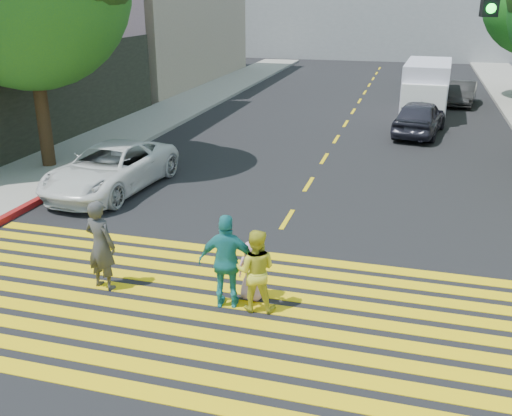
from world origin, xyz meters
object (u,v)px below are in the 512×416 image
at_px(pedestrian_man, 101,245).
at_px(white_sedan, 111,168).
at_px(pedestrian_woman, 255,270).
at_px(pedestrian_child, 252,271).
at_px(silver_car, 427,73).
at_px(dark_car_near, 420,117).
at_px(dark_car_parked, 462,93).
at_px(pedestrian_extra, 227,262).
at_px(white_van, 426,91).

relative_size(pedestrian_man, white_sedan, 0.38).
bearing_deg(pedestrian_woman, pedestrian_child, -71.57).
bearing_deg(silver_car, pedestrian_woman, 78.61).
xyz_separation_m(dark_car_near, dark_car_parked, (2.07, 7.62, -0.12)).
relative_size(pedestrian_child, dark_car_near, 0.28).
bearing_deg(pedestrian_man, dark_car_parked, -96.04).
bearing_deg(silver_car, pedestrian_man, 72.79).
bearing_deg(pedestrian_extra, dark_car_parked, -112.53).
xyz_separation_m(pedestrian_extra, silver_car, (3.61, 29.66, -0.18)).
relative_size(white_sedan, dark_car_parked, 1.33).
bearing_deg(pedestrian_extra, pedestrian_woman, 173.92).
xyz_separation_m(pedestrian_child, white_van, (3.10, 18.93, 0.59)).
bearing_deg(dark_car_near, pedestrian_child, 87.89).
height_order(dark_car_near, silver_car, silver_car).
distance_m(dark_car_near, dark_car_parked, 7.89).
bearing_deg(dark_car_near, pedestrian_woman, 88.74).
bearing_deg(pedestrian_child, dark_car_parked, -97.37).
xyz_separation_m(white_sedan, dark_car_parked, (10.71, 17.36, -0.07)).
bearing_deg(dark_car_near, pedestrian_man, 77.95).
relative_size(pedestrian_extra, white_van, 0.34).
height_order(pedestrian_child, white_sedan, white_sedan).
xyz_separation_m(pedestrian_woman, silver_car, (3.09, 29.63, -0.06)).
bearing_deg(white_van, pedestrian_child, -96.59).
distance_m(white_sedan, dark_car_near, 13.02).
bearing_deg(white_van, pedestrian_extra, -97.43).
xyz_separation_m(pedestrian_man, white_van, (6.03, 19.28, 0.27)).
relative_size(pedestrian_man, pedestrian_child, 1.54).
bearing_deg(dark_car_parked, white_sedan, -114.10).
height_order(dark_car_near, dark_car_parked, dark_car_near).
bearing_deg(pedestrian_woman, white_sedan, -49.98).
relative_size(pedestrian_man, white_van, 0.34).
bearing_deg(pedestrian_man, pedestrian_extra, -167.37).
bearing_deg(white_sedan, pedestrian_woman, -38.25).
xyz_separation_m(pedestrian_man, dark_car_near, (5.83, 15.16, -0.19)).
bearing_deg(pedestrian_extra, white_van, -109.53).
height_order(pedestrian_man, dark_car_parked, pedestrian_man).
bearing_deg(pedestrian_woman, white_van, -106.16).
bearing_deg(white_van, silver_car, 91.87).
distance_m(pedestrian_extra, dark_car_parked, 23.41).
bearing_deg(white_van, dark_car_parked, 64.60).
distance_m(pedestrian_extra, dark_car_near, 15.53).
relative_size(pedestrian_extra, dark_car_near, 0.43).
relative_size(dark_car_near, dark_car_parked, 1.16).
xyz_separation_m(pedestrian_woman, white_sedan, (-5.90, 5.40, -0.11)).
relative_size(pedestrian_child, white_sedan, 0.24).
bearing_deg(pedestrian_child, white_van, -94.18).
height_order(pedestrian_child, pedestrian_extra, pedestrian_extra).
bearing_deg(pedestrian_man, white_van, -94.28).
height_order(pedestrian_man, white_van, white_van).
height_order(pedestrian_extra, dark_car_near, pedestrian_extra).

